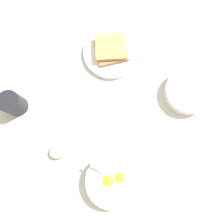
{
  "coord_description": "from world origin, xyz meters",
  "views": [
    {
      "loc": [
        0.09,
        0.15,
        0.7
      ],
      "look_at": [
        -0.01,
        0.06,
        0.02
      ],
      "focal_mm": 35.0,
      "sensor_mm": 36.0,
      "label": 1
    }
  ],
  "objects": [
    {
      "name": "toast_sandwich",
      "position": [
        -0.17,
        -0.07,
        0.03
      ],
      "size": [
        0.14,
        0.14,
        0.03
      ],
      "color": "#9E7042",
      "rests_on": "toast_plate"
    },
    {
      "name": "toast_plate",
      "position": [
        -0.17,
        -0.07,
        0.01
      ],
      "size": [
        0.19,
        0.19,
        0.02
      ],
      "color": "white",
      "rests_on": "ground_plane"
    },
    {
      "name": "soup_spoon",
      "position": [
        0.17,
        0.02,
        0.02
      ],
      "size": [
        0.17,
        0.08,
        0.03
      ],
      "color": "white",
      "rests_on": "ground_plane"
    },
    {
      "name": "egg_bowl",
      "position": [
        0.15,
        0.2,
        0.02
      ],
      "size": [
        0.16,
        0.16,
        0.07
      ],
      "color": "white",
      "rests_on": "ground_plane"
    },
    {
      "name": "ground_plane",
      "position": [
        0.0,
        0.0,
        0.0
      ],
      "size": [
        3.0,
        3.0,
        0.0
      ],
      "primitive_type": "plane",
      "color": "beige"
    },
    {
      "name": "drinking_cup",
      "position": [
        0.17,
        -0.19,
        0.04
      ],
      "size": [
        0.07,
        0.07,
        0.08
      ],
      "color": "black",
      "rests_on": "ground_plane"
    },
    {
      "name": "congee_bowl",
      "position": [
        -0.22,
        0.21,
        0.02
      ],
      "size": [
        0.15,
        0.15,
        0.04
      ],
      "color": "white",
      "rests_on": "ground_plane"
    }
  ]
}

